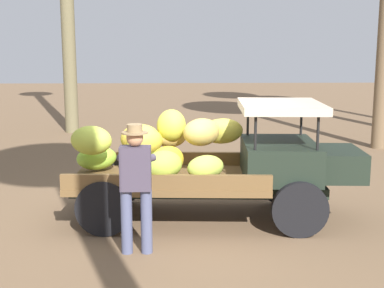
{
  "coord_description": "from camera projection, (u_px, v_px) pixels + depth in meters",
  "views": [
    {
      "loc": [
        0.03,
        -8.11,
        2.71
      ],
      "look_at": [
        0.3,
        -0.03,
        1.2
      ],
      "focal_mm": 49.85,
      "sensor_mm": 36.0,
      "label": 1
    }
  ],
  "objects": [
    {
      "name": "ground_plane",
      "position": [
        173.0,
        218.0,
        8.47
      ],
      "size": [
        60.0,
        60.0,
        0.0
      ],
      "primitive_type": "plane",
      "color": "brown"
    },
    {
      "name": "truck",
      "position": [
        216.0,
        160.0,
        8.29
      ],
      "size": [
        4.58,
        1.93,
        1.85
      ],
      "rotation": [
        0.0,
        0.0,
        -0.05
      ],
      "color": "black",
      "rests_on": "ground"
    },
    {
      "name": "farmer",
      "position": [
        136.0,
        181.0,
        6.87
      ],
      "size": [
        0.53,
        0.46,
        1.72
      ],
      "rotation": [
        0.0,
        0.0,
        1.58
      ],
      "color": "#4E5475",
      "rests_on": "ground"
    }
  ]
}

